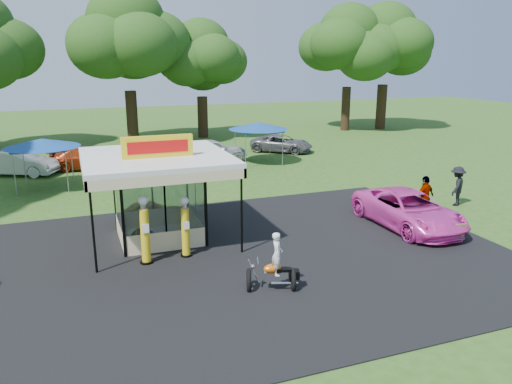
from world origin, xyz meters
The scene contains 22 objects.
ground centered at (0.00, 0.00, 0.00)m, with size 120.00×120.00×0.00m, color #2B5219.
asphalt_apron centered at (0.00, 2.00, 0.02)m, with size 20.00×14.00×0.04m, color black.
gas_station_kiosk centered at (-2.00, 4.99, 1.78)m, with size 5.40×5.40×4.18m.
gas_pump_left centered at (-2.87, 2.69, 1.18)m, with size 0.46×0.46×2.46m.
gas_pump_right centered at (-1.44, 2.83, 1.08)m, with size 0.42×0.42×2.25m.
motorcycle centered at (0.54, -0.70, 0.75)m, with size 1.71×1.20×1.94m.
spare_tires centered at (-2.77, 4.11, 0.40)m, with size 0.97×0.64×0.81m.
a_frame_sign centered at (8.64, 0.49, 0.43)m, with size 0.50×0.50×0.85m.
kiosk_car centered at (-2.00, 7.20, 0.48)m, with size 1.13×2.82×0.96m, color gold.
pink_sedan centered at (8.04, 2.75, 0.76)m, with size 2.54×5.50×1.53m, color #F241BA.
spectator_east_a centered at (12.23, 4.61, 0.96)m, with size 1.24×0.71×1.91m, color black.
spectator_east_b centered at (9.47, 3.51, 0.97)m, with size 1.13×0.47×1.93m, color gray.
bg_car_a centered at (-8.07, 18.97, 0.75)m, with size 1.59×4.57×1.51m, color silver.
bg_car_b centered at (-3.97, 19.27, 0.71)m, with size 1.98×4.88×1.42m, color #A12E0C.
bg_car_c centered at (3.77, 18.37, 0.84)m, with size 1.99×4.95×1.69m, color silver.
bg_car_d centered at (9.88, 20.44, 0.64)m, with size 2.13×4.61×1.28m, color #5D5D60.
tent_west centered at (-6.43, 14.98, 2.49)m, with size 3.94×3.94×2.75m.
tent_east centered at (6.79, 17.25, 2.50)m, with size 3.95×3.95×2.76m.
oak_far_c centered at (-0.10, 28.37, 7.70)m, with size 10.29×10.29×12.13m.
oak_far_d centered at (6.16, 29.51, 6.33)m, with size 8.34×8.34×9.93m.
oak_far_e centered at (20.30, 28.96, 7.37)m, with size 9.70×9.70×11.55m.
oak_far_f centered at (24.11, 28.60, 7.55)m, with size 9.76×9.76×11.76m.
Camera 1 is at (-4.94, -13.72, 6.97)m, focal length 35.00 mm.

